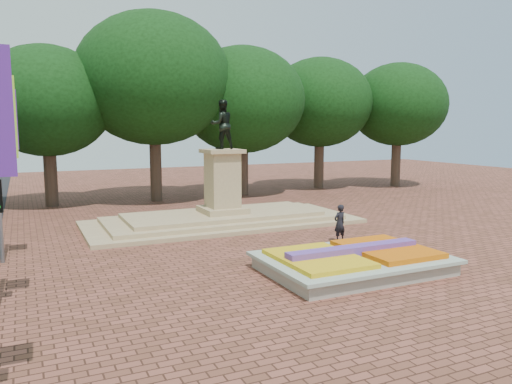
% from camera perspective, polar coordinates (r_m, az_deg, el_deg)
% --- Properties ---
extents(ground, '(90.00, 90.00, 0.00)m').
position_cam_1_polar(ground, '(19.15, 5.01, -7.83)').
color(ground, brown).
rests_on(ground, ground).
extents(flower_bed, '(6.30, 4.30, 0.91)m').
position_cam_1_polar(flower_bed, '(17.99, 11.11, -7.71)').
color(flower_bed, gray).
rests_on(flower_bed, ground).
extents(monument, '(14.00, 6.00, 6.40)m').
position_cam_1_polar(monument, '(26.04, -3.83, -1.74)').
color(monument, tan).
rests_on(monument, ground).
extents(tree_row_back, '(44.80, 8.80, 10.43)m').
position_cam_1_polar(tree_row_back, '(35.94, -6.28, 10.03)').
color(tree_row_back, '#3C2C21').
rests_on(tree_row_back, ground).
extents(pedestrian, '(0.66, 0.49, 1.67)m').
position_cam_1_polar(pedestrian, '(22.23, 9.53, -3.55)').
color(pedestrian, black).
rests_on(pedestrian, ground).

